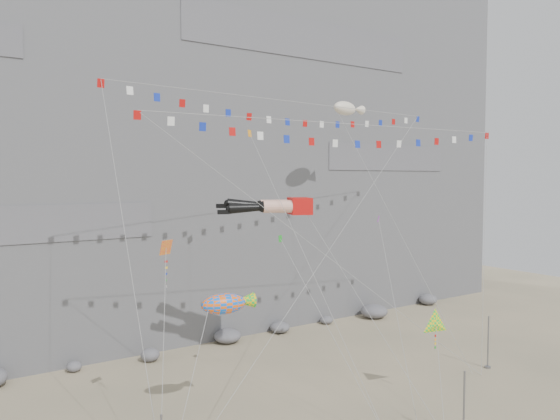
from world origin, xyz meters
The scene contains 15 objects.
ground centered at (0.00, 0.00, 0.00)m, with size 120.00×120.00×0.00m, color tan.
cliff centered at (0.00, 32.00, 25.00)m, with size 80.00×28.00×50.00m, color slate.
talus_boulders centered at (0.00, 17.00, 0.60)m, with size 60.00×3.00×1.20m, color slate, non-canonical shape.
anchor_pole_center centered at (2.29, -8.06, 2.15)m, with size 0.12×0.12×4.29m, color slate.
anchor_pole_right centered at (14.50, -1.04, 2.16)m, with size 0.12×0.12×4.33m, color slate.
legs_kite centered at (-2.01, 5.77, 13.52)m, with size 7.85×15.85×18.55m.
flag_banner_upper centered at (1.77, 8.29, 21.77)m, with size 32.51×13.65×29.62m.
flag_banner_lower centered at (2.38, 2.74, 19.59)m, with size 31.03×5.49×22.56m.
harlequin_kite centered at (-12.01, 2.17, 11.49)m, with size 3.76×6.63×13.09m.
fish_windsock centered at (-8.67, 1.33, 7.88)m, with size 8.49×6.72×11.61m.
delta_kite centered at (5.79, -2.94, 5.38)m, with size 4.89×4.45×7.60m.
blimp_windsock centered at (9.51, 11.28, 22.09)m, with size 5.01×13.85×25.56m.
small_kite_a centered at (-2.49, 8.23, 18.70)m, with size 1.75×14.90×23.77m.
small_kite_b centered at (6.53, 3.56, 12.14)m, with size 5.49×9.34×15.81m.
small_kite_c centered at (-3.17, 2.99, 11.15)m, with size 1.70×10.62×15.20m.
Camera 1 is at (-24.19, -28.10, 15.62)m, focal length 35.00 mm.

